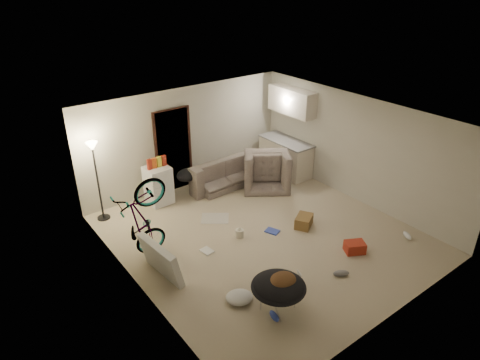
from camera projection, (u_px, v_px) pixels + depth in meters
floor at (263, 235)px, 8.91m from camera, size 5.50×6.00×0.02m
ceiling at (267, 120)px, 7.78m from camera, size 5.50×6.00×0.02m
wall_back at (186, 137)px, 10.49m from camera, size 5.50×0.02×2.50m
wall_front at (399, 256)px, 6.20m from camera, size 5.50×0.02×2.50m
wall_left at (133, 228)px, 6.85m from camera, size 0.02×6.00×2.50m
wall_right at (356, 149)px, 9.84m from camera, size 0.02×6.00×2.50m
doorway at (173, 150)px, 10.35m from camera, size 0.85×0.10×2.04m
door_trim at (174, 151)px, 10.33m from camera, size 0.97×0.04×2.10m
floor_lamp at (95, 165)px, 8.91m from camera, size 0.28×0.28×1.81m
kitchen_counter at (285, 157)px, 11.45m from camera, size 0.60×1.50×0.88m
counter_top at (286, 141)px, 11.24m from camera, size 0.64×1.54×0.04m
kitchen_uppers at (292, 101)px, 10.84m from camera, size 0.38×1.40×0.65m
sofa at (220, 174)px, 10.86m from camera, size 1.92×0.78×0.56m
armchair at (265, 171)px, 10.85m from camera, size 1.49×1.45×0.73m
bicycle at (144, 238)px, 7.98m from camera, size 1.79×0.83×1.02m
book_asset at (301, 286)px, 7.47m from camera, size 0.28×0.25×0.02m
mini_fridge at (158, 185)px, 9.95m from camera, size 0.55×0.55×0.90m
snack_box_0 at (150, 166)px, 9.61m from camera, size 0.11×0.08×0.30m
snack_box_1 at (154, 164)px, 9.67m from camera, size 0.12×0.10×0.30m
snack_box_2 at (159, 163)px, 9.74m from camera, size 0.10×0.07×0.30m
snack_box_3 at (164, 162)px, 9.80m from camera, size 0.11×0.08×0.30m
saucer_chair at (278, 291)px, 6.82m from camera, size 0.89×0.89×0.63m
hoodie at (282, 281)px, 6.74m from camera, size 0.50×0.42×0.22m
sofa_drape at (187, 175)px, 10.23m from camera, size 0.63×0.55×0.28m
tv_box at (161, 260)px, 7.57m from camera, size 0.37×1.09×0.71m
drink_case_a at (304, 221)px, 9.15m from camera, size 0.53×0.49×0.25m
drink_case_b at (355, 247)px, 8.33m from camera, size 0.46×0.42×0.22m
juicer at (239, 233)px, 8.80m from camera, size 0.17×0.17×0.24m
newspaper at (215, 218)px, 9.49m from camera, size 0.76×0.73×0.01m
book_blue at (272, 231)px, 9.01m from camera, size 0.29×0.34×0.03m
book_white at (207, 251)px, 8.38m from camera, size 0.22×0.27×0.02m
shoe_2 at (274, 316)px, 6.77m from camera, size 0.16×0.27×0.10m
shoe_3 at (341, 273)px, 7.70m from camera, size 0.32×0.26×0.11m
shoe_4 at (407, 235)px, 8.79m from camera, size 0.24×0.30×0.10m
clothes_lump_b at (240, 181)px, 10.98m from camera, size 0.51×0.46×0.14m
clothes_lump_c at (239, 297)px, 7.12m from camera, size 0.59×0.56×0.14m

